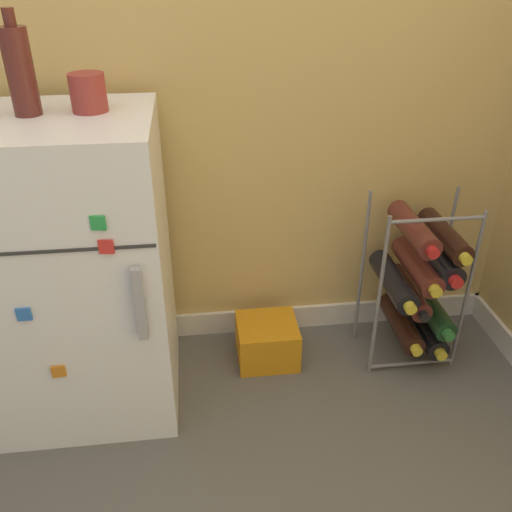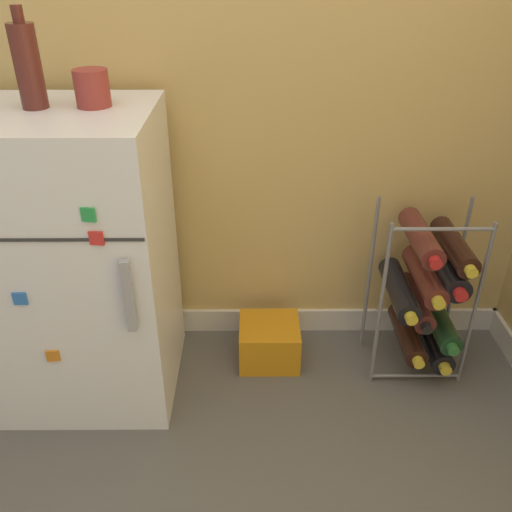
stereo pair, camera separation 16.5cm
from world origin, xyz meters
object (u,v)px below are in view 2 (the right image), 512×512
at_px(mini_fridge, 77,263).
at_px(fridge_top_cup, 92,88).
at_px(soda_box, 269,342).
at_px(fridge_top_bottle, 28,65).
at_px(wine_rack, 426,291).

relative_size(mini_fridge, fridge_top_cup, 9.62).
height_order(soda_box, fridge_top_cup, fridge_top_cup).
bearing_deg(fridge_top_bottle, fridge_top_cup, 5.35).
bearing_deg(mini_fridge, soda_box, 9.69).
relative_size(wine_rack, fridge_top_bottle, 2.42).
bearing_deg(mini_fridge, wine_rack, 3.83).
relative_size(soda_box, fridge_top_bottle, 0.84).
xyz_separation_m(mini_fridge, fridge_top_cup, (0.11, 0.04, 0.50)).
bearing_deg(fridge_top_cup, soda_box, 7.27).
bearing_deg(fridge_top_cup, mini_fridge, -160.51).
distance_m(wine_rack, fridge_top_bottle, 1.34).
distance_m(soda_box, fridge_top_cup, 1.00).
height_order(soda_box, fridge_top_bottle, fridge_top_bottle).
bearing_deg(mini_fridge, fridge_top_bottle, 146.39).
xyz_separation_m(soda_box, fridge_top_cup, (-0.47, -0.06, 0.88)).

